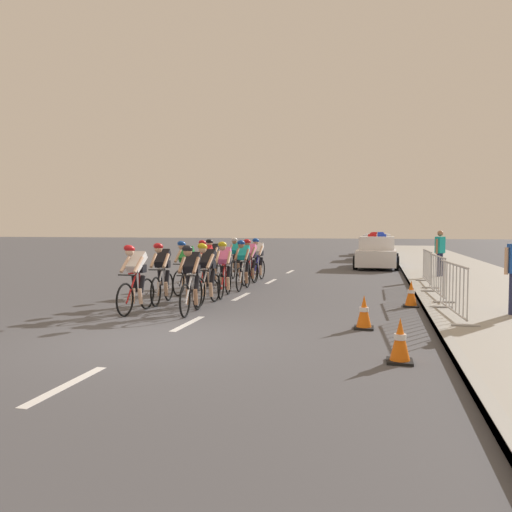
{
  "coord_description": "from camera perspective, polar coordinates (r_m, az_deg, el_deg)",
  "views": [
    {
      "loc": [
        3.62,
        -7.82,
        1.9
      ],
      "look_at": [
        0.3,
        5.88,
        1.1
      ],
      "focal_mm": 35.15,
      "sensor_mm": 36.0,
      "label": 1
    }
  ],
  "objects": [
    {
      "name": "ground_plane",
      "position": [
        8.82,
        -11.11,
        -9.26
      ],
      "size": [
        160.0,
        160.0,
        0.0
      ],
      "primitive_type": "plane",
      "color": "#4C4C51"
    },
    {
      "name": "sidewalk_slab",
      "position": [
        22.14,
        22.01,
        -1.75
      ],
      "size": [
        4.39,
        60.0,
        0.12
      ],
      "primitive_type": "cube",
      "color": "#A3A099",
      "rests_on": "ground"
    },
    {
      "name": "kerb_edge",
      "position": [
        21.92,
        16.53,
        -1.68
      ],
      "size": [
        0.16,
        60.0,
        0.13
      ],
      "primitive_type": "cube",
      "color": "#9E9E99",
      "rests_on": "ground"
    },
    {
      "name": "lane_markings_centre",
      "position": [
        13.84,
        -1.69,
        -4.63
      ],
      "size": [
        0.14,
        17.6,
        0.01
      ],
      "color": "white",
      "rests_on": "ground"
    },
    {
      "name": "cyclist_lead",
      "position": [
        11.45,
        -13.54,
        -2.42
      ],
      "size": [
        0.42,
        1.72,
        1.56
      ],
      "color": "black",
      "rests_on": "ground"
    },
    {
      "name": "cyclist_second",
      "position": [
        11.1,
        -7.38,
        -2.54
      ],
      "size": [
        0.44,
        1.72,
        1.56
      ],
      "color": "black",
      "rests_on": "ground"
    },
    {
      "name": "cyclist_third",
      "position": [
        12.69,
        -10.64,
        -1.84
      ],
      "size": [
        0.45,
        1.72,
        1.56
      ],
      "color": "black",
      "rests_on": "ground"
    },
    {
      "name": "cyclist_fourth",
      "position": [
        12.37,
        -5.61,
        -1.93
      ],
      "size": [
        0.44,
        1.72,
        1.56
      ],
      "color": "black",
      "rests_on": "ground"
    },
    {
      "name": "cyclist_fifth",
      "position": [
        14.45,
        -7.99,
        -1.2
      ],
      "size": [
        0.43,
        1.72,
        1.56
      ],
      "color": "black",
      "rests_on": "ground"
    },
    {
      "name": "cyclist_sixth",
      "position": [
        13.7,
        -3.61,
        -1.42
      ],
      "size": [
        0.45,
        1.72,
        1.56
      ],
      "color": "black",
      "rests_on": "ground"
    },
    {
      "name": "cyclist_seventh",
      "position": [
        15.3,
        -5.77,
        -0.94
      ],
      "size": [
        0.42,
        1.72,
        1.56
      ],
      "color": "black",
      "rests_on": "ground"
    },
    {
      "name": "cyclist_eighth",
      "position": [
        15.27,
        -1.46,
        -0.93
      ],
      "size": [
        0.42,
        1.72,
        1.56
      ],
      "color": "black",
      "rests_on": "ground"
    },
    {
      "name": "cyclist_ninth",
      "position": [
        16.52,
        -4.99,
        -0.63
      ],
      "size": [
        0.42,
        1.72,
        1.56
      ],
      "color": "black",
      "rests_on": "ground"
    },
    {
      "name": "cyclist_tenth",
      "position": [
        16.64,
        -0.7,
        -0.59
      ],
      "size": [
        0.44,
        1.72,
        1.56
      ],
      "color": "black",
      "rests_on": "ground"
    },
    {
      "name": "cyclist_eleventh",
      "position": [
        19.01,
        -2.31,
        -0.11
      ],
      "size": [
        0.44,
        1.72,
        1.56
      ],
      "color": "black",
      "rests_on": "ground"
    },
    {
      "name": "cyclist_twelfth",
      "position": [
        17.91,
        0.21,
        -0.31
      ],
      "size": [
        0.43,
        1.72,
        1.56
      ],
      "color": "black",
      "rests_on": "ground"
    },
    {
      "name": "police_car_nearest",
      "position": [
        24.32,
        13.6,
        0.28
      ],
      "size": [
        2.09,
        4.45,
        1.59
      ],
      "color": "white",
      "rests_on": "ground"
    },
    {
      "name": "police_car_second",
      "position": [
        30.45,
        13.6,
        0.86
      ],
      "size": [
        2.08,
        4.44,
        1.59
      ],
      "color": "silver",
      "rests_on": "ground"
    },
    {
      "name": "police_car_third",
      "position": [
        36.21,
        13.6,
        1.23
      ],
      "size": [
        2.23,
        4.51,
        1.59
      ],
      "color": "silver",
      "rests_on": "ground"
    },
    {
      "name": "crowd_barrier_front",
      "position": [
        10.83,
        21.48,
        -3.63
      ],
      "size": [
        0.67,
        2.32,
        1.07
      ],
      "color": "#B7BABF",
      "rests_on": "sidewalk_slab"
    },
    {
      "name": "crowd_barrier_middle",
      "position": [
        13.71,
        19.89,
        -2.19
      ],
      "size": [
        0.6,
        2.32,
        1.07
      ],
      "color": "#B7BABF",
      "rests_on": "sidewalk_slab"
    },
    {
      "name": "crowd_barrier_rear",
      "position": [
        16.6,
        18.88,
        -1.26
      ],
      "size": [
        0.52,
        2.32,
        1.07
      ],
      "color": "#B7BABF",
      "rests_on": "sidewalk_slab"
    },
    {
      "name": "traffic_cone_near",
      "position": [
        7.41,
        16.07,
        -9.27
      ],
      "size": [
        0.36,
        0.36,
        0.64
      ],
      "color": "black",
      "rests_on": "ground"
    },
    {
      "name": "traffic_cone_mid",
      "position": [
        9.66,
        12.19,
        -6.3
      ],
      "size": [
        0.36,
        0.36,
        0.64
      ],
      "color": "black",
      "rests_on": "ground"
    },
    {
      "name": "traffic_cone_far",
      "position": [
        12.6,
        17.23,
        -4.14
      ],
      "size": [
        0.36,
        0.36,
        0.64
      ],
      "color": "black",
      "rests_on": "ground"
    },
    {
      "name": "spectator_back",
      "position": [
        19.48,
        20.2,
        0.65
      ],
      "size": [
        0.39,
        0.46,
        1.68
      ],
      "color": "#23284C",
      "rests_on": "sidewalk_slab"
    }
  ]
}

